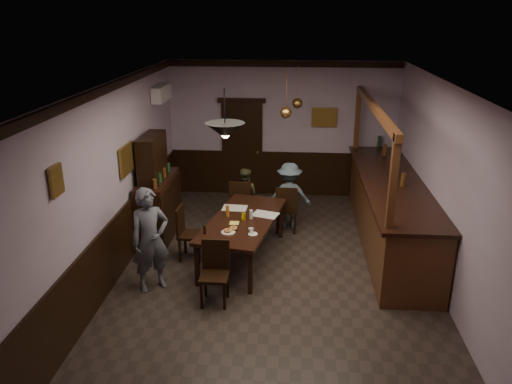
# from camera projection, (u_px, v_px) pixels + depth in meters

# --- Properties ---
(room) EXTENTS (5.01, 8.01, 3.01)m
(room) POSITION_uv_depth(u_px,v_px,m) (275.00, 192.00, 7.27)
(room) COLOR #2D2621
(room) RESTS_ON ground
(dining_table) EXTENTS (1.41, 2.35, 0.75)m
(dining_table) POSITION_uv_depth(u_px,v_px,m) (243.00, 222.00, 8.27)
(dining_table) COLOR black
(dining_table) RESTS_ON ground
(chair_far_left) EXTENTS (0.43, 0.43, 0.96)m
(chair_far_left) POSITION_uv_depth(u_px,v_px,m) (241.00, 202.00, 9.58)
(chair_far_left) COLOR black
(chair_far_left) RESTS_ON ground
(chair_far_right) EXTENTS (0.42, 0.42, 0.93)m
(chair_far_right) POSITION_uv_depth(u_px,v_px,m) (287.00, 207.00, 9.36)
(chair_far_right) COLOR black
(chair_far_right) RESTS_ON ground
(chair_near) EXTENTS (0.40, 0.40, 0.93)m
(chair_near) POSITION_uv_depth(u_px,v_px,m) (215.00, 269.00, 7.13)
(chair_near) COLOR black
(chair_near) RESTS_ON ground
(chair_side) EXTENTS (0.43, 0.43, 0.94)m
(chair_side) POSITION_uv_depth(u_px,v_px,m) (187.00, 230.00, 8.37)
(chair_side) COLOR black
(chair_side) RESTS_ON ground
(person_standing) EXTENTS (0.70, 0.65, 1.60)m
(person_standing) POSITION_uv_depth(u_px,v_px,m) (150.00, 240.00, 7.36)
(person_standing) COLOR #545560
(person_standing) RESTS_ON ground
(person_seated_left) EXTENTS (0.61, 0.52, 1.11)m
(person_seated_left) POSITION_uv_depth(u_px,v_px,m) (244.00, 195.00, 9.83)
(person_seated_left) COLOR brown
(person_seated_left) RESTS_ON ground
(person_seated_right) EXTENTS (0.85, 0.51, 1.29)m
(person_seated_right) POSITION_uv_depth(u_px,v_px,m) (289.00, 195.00, 9.57)
(person_seated_right) COLOR slate
(person_seated_right) RESTS_ON ground
(newspaper_left) EXTENTS (0.44, 0.32, 0.01)m
(newspaper_left) POSITION_uv_depth(u_px,v_px,m) (235.00, 208.00, 8.67)
(newspaper_left) COLOR silver
(newspaper_left) RESTS_ON dining_table
(newspaper_right) EXTENTS (0.49, 0.41, 0.01)m
(newspaper_right) POSITION_uv_depth(u_px,v_px,m) (265.00, 214.00, 8.40)
(newspaper_right) COLOR silver
(newspaper_right) RESTS_ON dining_table
(napkin) EXTENTS (0.18, 0.18, 0.00)m
(napkin) POSITION_uv_depth(u_px,v_px,m) (234.00, 223.00, 8.07)
(napkin) COLOR #FFEF5D
(napkin) RESTS_ON dining_table
(saucer) EXTENTS (0.15, 0.15, 0.01)m
(saucer) POSITION_uv_depth(u_px,v_px,m) (253.00, 234.00, 7.66)
(saucer) COLOR white
(saucer) RESTS_ON dining_table
(coffee_cup) EXTENTS (0.09, 0.09, 0.07)m
(coffee_cup) POSITION_uv_depth(u_px,v_px,m) (251.00, 230.00, 7.68)
(coffee_cup) COLOR white
(coffee_cup) RESTS_ON saucer
(pastry_plate) EXTENTS (0.22, 0.22, 0.01)m
(pastry_plate) POSITION_uv_depth(u_px,v_px,m) (228.00, 232.00, 7.72)
(pastry_plate) COLOR white
(pastry_plate) RESTS_ON dining_table
(pastry_ring_a) EXTENTS (0.13, 0.13, 0.04)m
(pastry_ring_a) POSITION_uv_depth(u_px,v_px,m) (228.00, 230.00, 7.71)
(pastry_ring_a) COLOR #C68C47
(pastry_ring_a) RESTS_ON pastry_plate
(pastry_ring_b) EXTENTS (0.13, 0.13, 0.04)m
(pastry_ring_b) POSITION_uv_depth(u_px,v_px,m) (233.00, 228.00, 7.80)
(pastry_ring_b) COLOR #C68C47
(pastry_ring_b) RESTS_ON pastry_plate
(soda_can) EXTENTS (0.07, 0.07, 0.12)m
(soda_can) POSITION_uv_depth(u_px,v_px,m) (244.00, 217.00, 8.17)
(soda_can) COLOR yellow
(soda_can) RESTS_ON dining_table
(beer_glass) EXTENTS (0.06, 0.06, 0.20)m
(beer_glass) POSITION_uv_depth(u_px,v_px,m) (228.00, 211.00, 8.29)
(beer_glass) COLOR #BF721E
(beer_glass) RESTS_ON dining_table
(water_glass) EXTENTS (0.06, 0.06, 0.15)m
(water_glass) POSITION_uv_depth(u_px,v_px,m) (251.00, 214.00, 8.22)
(water_glass) COLOR silver
(water_glass) RESTS_ON dining_table
(pepper_mill) EXTENTS (0.04, 0.04, 0.14)m
(pepper_mill) POSITION_uv_depth(u_px,v_px,m) (205.00, 230.00, 7.66)
(pepper_mill) COLOR black
(pepper_mill) RESTS_ON dining_table
(sideboard) EXTENTS (0.52, 1.46, 1.93)m
(sideboard) POSITION_uv_depth(u_px,v_px,m) (157.00, 197.00, 9.10)
(sideboard) COLOR black
(sideboard) RESTS_ON ground
(bar_counter) EXTENTS (1.05, 4.51, 2.52)m
(bar_counter) POSITION_uv_depth(u_px,v_px,m) (390.00, 210.00, 8.89)
(bar_counter) COLOR #4E2614
(bar_counter) RESTS_ON ground
(door_back) EXTENTS (0.90, 0.06, 2.10)m
(door_back) POSITION_uv_depth(u_px,v_px,m) (242.00, 149.00, 11.19)
(door_back) COLOR black
(door_back) RESTS_ON ground
(ac_unit) EXTENTS (0.20, 0.85, 0.30)m
(ac_unit) POSITION_uv_depth(u_px,v_px,m) (161.00, 93.00, 9.83)
(ac_unit) COLOR white
(ac_unit) RESTS_ON ground
(picture_left_small) EXTENTS (0.04, 0.28, 0.36)m
(picture_left_small) POSITION_uv_depth(u_px,v_px,m) (56.00, 181.00, 5.73)
(picture_left_small) COLOR olive
(picture_left_small) RESTS_ON ground
(picture_left_large) EXTENTS (0.04, 0.62, 0.48)m
(picture_left_large) POSITION_uv_depth(u_px,v_px,m) (127.00, 159.00, 8.13)
(picture_left_large) COLOR olive
(picture_left_large) RESTS_ON ground
(picture_back) EXTENTS (0.55, 0.04, 0.42)m
(picture_back) POSITION_uv_depth(u_px,v_px,m) (324.00, 117.00, 10.81)
(picture_back) COLOR olive
(picture_back) RESTS_ON ground
(pendant_iron) EXTENTS (0.56, 0.56, 0.70)m
(pendant_iron) POSITION_uv_depth(u_px,v_px,m) (225.00, 131.00, 6.95)
(pendant_iron) COLOR black
(pendant_iron) RESTS_ON ground
(pendant_brass_mid) EXTENTS (0.20, 0.20, 0.81)m
(pendant_brass_mid) POSITION_uv_depth(u_px,v_px,m) (286.00, 113.00, 8.75)
(pendant_brass_mid) COLOR #BF8C3F
(pendant_brass_mid) RESTS_ON ground
(pendant_brass_far) EXTENTS (0.20, 0.20, 0.81)m
(pendant_brass_far) POSITION_uv_depth(u_px,v_px,m) (297.00, 103.00, 9.63)
(pendant_brass_far) COLOR #BF8C3F
(pendant_brass_far) RESTS_ON ground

